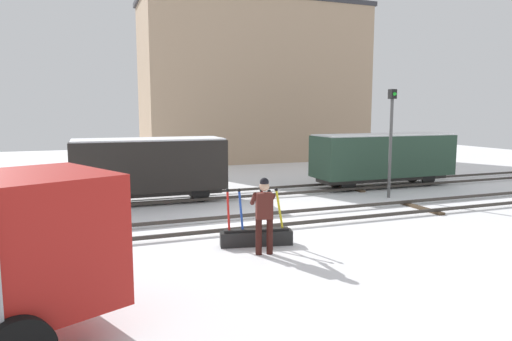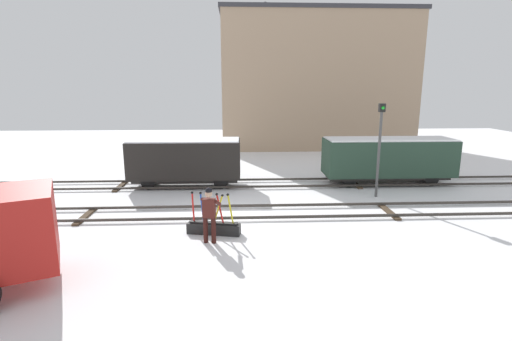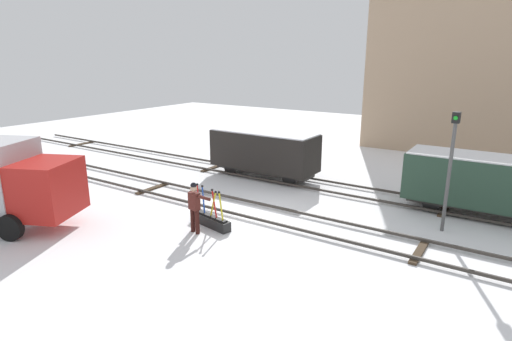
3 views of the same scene
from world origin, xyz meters
TOP-DOWN VIEW (x-y plane):
  - ground_plane at (0.00, 0.00)m, footprint 60.00×60.00m
  - track_main_line at (0.00, 0.00)m, footprint 44.00×1.94m
  - track_siding_near at (0.00, 4.45)m, footprint 44.00×1.94m
  - switch_lever_frame at (-0.89, -1.92)m, footprint 1.84×0.71m
  - rail_worker at (-0.96, -2.64)m, footprint 0.63×0.71m
  - signal_post at (6.14, 2.18)m, footprint 0.24×0.32m
  - apartment_building at (6.30, 17.62)m, footprint 15.24×6.45m
  - freight_car_back_track at (-2.63, 4.45)m, footprint 5.40×2.01m
  - freight_car_mid_siding at (7.50, 4.45)m, footprint 6.37×1.95m

SIDE VIEW (x-z plane):
  - ground_plane at x=0.00m, z-range 0.00..0.00m
  - track_main_line at x=0.00m, z-range 0.02..0.20m
  - track_siding_near at x=0.00m, z-range 0.02..0.20m
  - switch_lever_frame at x=-0.89m, z-range -0.47..0.98m
  - rail_worker at x=-0.96m, z-range 0.13..1.94m
  - freight_car_mid_siding at x=7.50m, z-range 0.18..2.51m
  - freight_car_back_track at x=-2.63m, z-range 0.18..2.53m
  - signal_post at x=6.14m, z-range 0.44..4.59m
  - apartment_building at x=6.30m, z-range 0.01..10.61m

